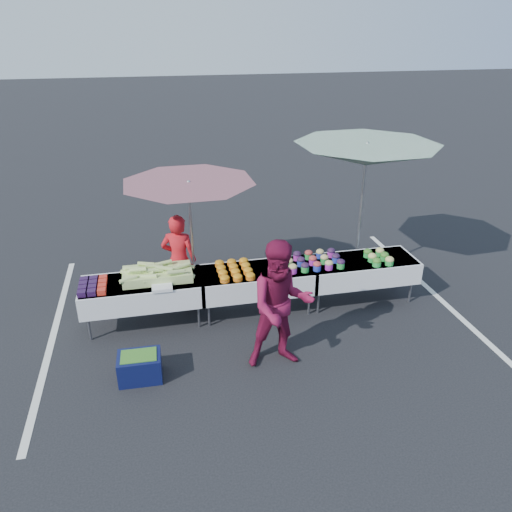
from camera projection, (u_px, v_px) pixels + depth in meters
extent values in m
plane|color=black|center=(256.00, 310.00, 8.31)|extent=(80.00, 80.00, 0.00)
cube|color=silver|center=(54.00, 333.00, 7.69)|extent=(0.10, 5.00, 0.00)
cube|color=silver|center=(430.00, 290.00, 8.93)|extent=(0.10, 5.00, 0.00)
cube|color=white|center=(142.00, 283.00, 7.65)|extent=(1.80, 0.75, 0.04)
cube|color=white|center=(143.00, 292.00, 7.72)|extent=(1.86, 0.81, 0.36)
cylinder|color=slate|center=(89.00, 329.00, 7.46)|extent=(0.04, 0.04, 0.39)
cylinder|color=slate|center=(92.00, 309.00, 7.98)|extent=(0.04, 0.04, 0.39)
cylinder|color=slate|center=(199.00, 316.00, 7.78)|extent=(0.04, 0.04, 0.39)
cylinder|color=slate|center=(195.00, 298.00, 8.30)|extent=(0.04, 0.04, 0.39)
cube|color=white|center=(256.00, 271.00, 8.00)|extent=(1.80, 0.75, 0.04)
cube|color=white|center=(256.00, 280.00, 8.07)|extent=(1.86, 0.81, 0.36)
cylinder|color=slate|center=(209.00, 315.00, 7.81)|extent=(0.04, 0.04, 0.39)
cylinder|color=slate|center=(204.00, 297.00, 8.33)|extent=(0.04, 0.04, 0.39)
cylinder|color=slate|center=(309.00, 304.00, 8.13)|extent=(0.04, 0.04, 0.39)
cylinder|color=slate|center=(298.00, 287.00, 8.65)|extent=(0.04, 0.04, 0.39)
cube|color=white|center=(361.00, 261.00, 8.35)|extent=(1.80, 0.75, 0.04)
cube|color=white|center=(360.00, 269.00, 8.42)|extent=(1.86, 0.81, 0.36)
cylinder|color=slate|center=(318.00, 302.00, 8.16)|extent=(0.04, 0.04, 0.39)
cylinder|color=slate|center=(307.00, 286.00, 8.68)|extent=(0.04, 0.04, 0.39)
cylinder|color=slate|center=(410.00, 292.00, 8.48)|extent=(0.04, 0.04, 0.39)
cylinder|color=slate|center=(394.00, 276.00, 9.00)|extent=(0.04, 0.04, 0.39)
cube|color=black|center=(82.00, 294.00, 7.22)|extent=(0.12, 0.12, 0.08)
cube|color=black|center=(82.00, 289.00, 7.35)|extent=(0.12, 0.12, 0.08)
cube|color=black|center=(83.00, 285.00, 7.47)|extent=(0.12, 0.12, 0.08)
cube|color=black|center=(84.00, 280.00, 7.59)|extent=(0.12, 0.12, 0.08)
cube|color=black|center=(92.00, 293.00, 7.25)|extent=(0.12, 0.12, 0.08)
cube|color=black|center=(92.00, 288.00, 7.37)|extent=(0.12, 0.12, 0.08)
cube|color=black|center=(93.00, 284.00, 7.50)|extent=(0.12, 0.12, 0.08)
cube|color=black|center=(94.00, 279.00, 7.62)|extent=(0.12, 0.12, 0.08)
cube|color=#B72913|center=(102.00, 292.00, 7.28)|extent=(0.12, 0.12, 0.08)
cube|color=#B72913|center=(102.00, 287.00, 7.40)|extent=(0.12, 0.12, 0.08)
cube|color=#B72913|center=(103.00, 283.00, 7.52)|extent=(0.12, 0.12, 0.08)
cube|color=#B72913|center=(103.00, 278.00, 7.65)|extent=(0.12, 0.12, 0.08)
cube|color=#97C062|center=(158.00, 274.00, 7.71)|extent=(1.05, 0.55, 0.14)
cylinder|color=#97C062|center=(176.00, 266.00, 7.88)|extent=(0.27, 0.09, 0.10)
cylinder|color=#97C062|center=(132.00, 269.00, 7.63)|extent=(0.27, 0.14, 0.07)
cylinder|color=#97C062|center=(164.00, 268.00, 7.57)|extent=(0.27, 0.14, 0.09)
cylinder|color=#97C062|center=(129.00, 273.00, 7.63)|extent=(0.27, 0.15, 0.10)
cylinder|color=#97C062|center=(145.00, 272.00, 7.58)|extent=(0.27, 0.15, 0.08)
cylinder|color=#97C062|center=(154.00, 266.00, 7.68)|extent=(0.27, 0.10, 0.10)
cylinder|color=#97C062|center=(154.00, 270.00, 7.57)|extent=(0.27, 0.07, 0.08)
cylinder|color=#97C062|center=(149.00, 276.00, 7.49)|extent=(0.27, 0.14, 0.09)
cylinder|color=#97C062|center=(146.00, 264.00, 7.80)|extent=(0.27, 0.12, 0.08)
cylinder|color=#97C062|center=(186.00, 266.00, 7.86)|extent=(0.27, 0.16, 0.08)
cylinder|color=#97C062|center=(136.00, 271.00, 7.57)|extent=(0.27, 0.11, 0.07)
cylinder|color=#97C062|center=(152.00, 280.00, 7.47)|extent=(0.27, 0.10, 0.07)
cylinder|color=#97C062|center=(164.00, 263.00, 7.81)|extent=(0.27, 0.12, 0.08)
cylinder|color=#97C062|center=(128.00, 279.00, 7.39)|extent=(0.27, 0.15, 0.08)
cylinder|color=#97C062|center=(134.00, 268.00, 7.62)|extent=(0.27, 0.10, 0.08)
cylinder|color=#97C062|center=(171.00, 270.00, 7.67)|extent=(0.27, 0.16, 0.10)
cylinder|color=#97C062|center=(138.00, 270.00, 7.53)|extent=(0.27, 0.12, 0.09)
cylinder|color=#97C062|center=(176.00, 272.00, 7.50)|extent=(0.27, 0.09, 0.07)
cylinder|color=#97C062|center=(180.00, 275.00, 7.57)|extent=(0.27, 0.10, 0.09)
cylinder|color=#97C062|center=(174.00, 274.00, 7.61)|extent=(0.27, 0.12, 0.09)
cylinder|color=#97C062|center=(163.00, 265.00, 7.91)|extent=(0.27, 0.10, 0.08)
cylinder|color=#97C062|center=(182.00, 266.00, 7.72)|extent=(0.27, 0.14, 0.10)
cylinder|color=#97C062|center=(177.00, 265.00, 7.93)|extent=(0.27, 0.12, 0.07)
cylinder|color=#97C062|center=(173.00, 266.00, 7.89)|extent=(0.27, 0.07, 0.10)
cylinder|color=#97C062|center=(186.00, 276.00, 7.56)|extent=(0.27, 0.09, 0.10)
cube|color=white|center=(162.00, 287.00, 7.43)|extent=(0.30, 0.25, 0.05)
cylinder|color=#C36315|center=(225.00, 280.00, 7.63)|extent=(0.15, 0.15, 0.05)
ellipsoid|color=#C05C0A|center=(225.00, 278.00, 7.61)|extent=(0.15, 0.15, 0.08)
cylinder|color=#C36315|center=(223.00, 275.00, 7.79)|extent=(0.15, 0.15, 0.05)
ellipsoid|color=#C05C0A|center=(223.00, 273.00, 7.77)|extent=(0.15, 0.15, 0.08)
cylinder|color=#C36315|center=(221.00, 270.00, 7.94)|extent=(0.15, 0.15, 0.05)
ellipsoid|color=#C05C0A|center=(221.00, 268.00, 7.93)|extent=(0.15, 0.15, 0.08)
cylinder|color=#C36315|center=(220.00, 265.00, 8.10)|extent=(0.15, 0.15, 0.05)
ellipsoid|color=#C05C0A|center=(220.00, 263.00, 8.09)|extent=(0.15, 0.15, 0.08)
cylinder|color=#C36315|center=(238.00, 279.00, 7.67)|extent=(0.15, 0.15, 0.05)
ellipsoid|color=#C05C0A|center=(238.00, 277.00, 7.65)|extent=(0.15, 0.15, 0.08)
cylinder|color=#C36315|center=(236.00, 274.00, 7.82)|extent=(0.15, 0.15, 0.05)
ellipsoid|color=#C05C0A|center=(236.00, 271.00, 7.81)|extent=(0.15, 0.15, 0.08)
cylinder|color=#C36315|center=(234.00, 269.00, 7.98)|extent=(0.15, 0.15, 0.05)
ellipsoid|color=#C05C0A|center=(234.00, 266.00, 7.97)|extent=(0.15, 0.15, 0.08)
cylinder|color=#C36315|center=(232.00, 264.00, 8.14)|extent=(0.15, 0.15, 0.05)
ellipsoid|color=#C05C0A|center=(232.00, 262.00, 8.13)|extent=(0.15, 0.15, 0.08)
cylinder|color=#C36315|center=(250.00, 278.00, 7.70)|extent=(0.15, 0.15, 0.05)
ellipsoid|color=#C05C0A|center=(250.00, 275.00, 7.69)|extent=(0.15, 0.15, 0.08)
cylinder|color=#C36315|center=(248.00, 272.00, 7.86)|extent=(0.15, 0.15, 0.05)
ellipsoid|color=#C05C0A|center=(248.00, 270.00, 7.85)|extent=(0.15, 0.15, 0.08)
cylinder|color=#C36315|center=(246.00, 267.00, 8.02)|extent=(0.15, 0.15, 0.05)
ellipsoid|color=#C05C0A|center=(246.00, 265.00, 8.01)|extent=(0.15, 0.15, 0.08)
cylinder|color=#C36315|center=(244.00, 263.00, 8.18)|extent=(0.15, 0.15, 0.05)
ellipsoid|color=#C05C0A|center=(244.00, 260.00, 8.16)|extent=(0.15, 0.15, 0.08)
cylinder|color=#2538AF|center=(281.00, 271.00, 7.84)|extent=(0.13, 0.13, 0.10)
ellipsoid|color=maroon|center=(281.00, 268.00, 7.82)|extent=(0.14, 0.14, 0.10)
cylinder|color=#B125AB|center=(277.00, 265.00, 8.04)|extent=(0.13, 0.13, 0.10)
ellipsoid|color=maroon|center=(277.00, 262.00, 8.01)|extent=(0.14, 0.14, 0.10)
cylinder|color=green|center=(274.00, 259.00, 8.23)|extent=(0.13, 0.13, 0.10)
ellipsoid|color=maroon|center=(274.00, 256.00, 8.21)|extent=(0.14, 0.14, 0.10)
cylinder|color=#B125AB|center=(293.00, 270.00, 7.88)|extent=(0.13, 0.13, 0.10)
ellipsoid|color=tan|center=(293.00, 267.00, 7.86)|extent=(0.14, 0.14, 0.10)
cylinder|color=green|center=(289.00, 264.00, 8.08)|extent=(0.13, 0.13, 0.10)
ellipsoid|color=tan|center=(289.00, 261.00, 8.05)|extent=(0.14, 0.14, 0.10)
cylinder|color=#2538AF|center=(285.00, 258.00, 8.27)|extent=(0.13, 0.13, 0.10)
ellipsoid|color=tan|center=(286.00, 255.00, 8.25)|extent=(0.14, 0.14, 0.10)
cylinder|color=green|center=(305.00, 269.00, 7.92)|extent=(0.13, 0.13, 0.10)
ellipsoid|color=black|center=(305.00, 265.00, 7.90)|extent=(0.14, 0.14, 0.10)
cylinder|color=#2538AF|center=(301.00, 263.00, 8.12)|extent=(0.13, 0.13, 0.10)
ellipsoid|color=black|center=(301.00, 260.00, 8.09)|extent=(0.14, 0.14, 0.10)
cylinder|color=#B125AB|center=(297.00, 257.00, 8.31)|extent=(0.13, 0.13, 0.10)
ellipsoid|color=black|center=(297.00, 254.00, 8.28)|extent=(0.14, 0.14, 0.10)
cylinder|color=#2538AF|center=(317.00, 268.00, 7.96)|extent=(0.13, 0.13, 0.10)
ellipsoid|color=maroon|center=(317.00, 264.00, 7.93)|extent=(0.14, 0.14, 0.10)
cylinder|color=#B125AB|center=(313.00, 262.00, 8.15)|extent=(0.13, 0.13, 0.10)
ellipsoid|color=maroon|center=(313.00, 258.00, 8.13)|extent=(0.14, 0.14, 0.10)
cylinder|color=green|center=(309.00, 256.00, 8.35)|extent=(0.13, 0.13, 0.10)
ellipsoid|color=maroon|center=(309.00, 253.00, 8.32)|extent=(0.14, 0.14, 0.10)
cylinder|color=#B125AB|center=(329.00, 266.00, 8.00)|extent=(0.13, 0.13, 0.10)
ellipsoid|color=tan|center=(329.00, 263.00, 7.97)|extent=(0.14, 0.14, 0.10)
cylinder|color=green|center=(324.00, 261.00, 8.19)|extent=(0.13, 0.13, 0.10)
ellipsoid|color=tan|center=(324.00, 257.00, 8.17)|extent=(0.14, 0.14, 0.10)
cylinder|color=#2538AF|center=(320.00, 255.00, 8.39)|extent=(0.13, 0.13, 0.10)
ellipsoid|color=tan|center=(320.00, 252.00, 8.36)|extent=(0.14, 0.14, 0.10)
cylinder|color=green|center=(341.00, 265.00, 8.04)|extent=(0.13, 0.13, 0.10)
ellipsoid|color=black|center=(341.00, 262.00, 8.01)|extent=(0.14, 0.14, 0.10)
cylinder|color=#2538AF|center=(336.00, 259.00, 8.23)|extent=(0.13, 0.13, 0.10)
ellipsoid|color=black|center=(336.00, 256.00, 8.21)|extent=(0.14, 0.14, 0.10)
cylinder|color=#B125AB|center=(331.00, 254.00, 8.43)|extent=(0.13, 0.13, 0.10)
ellipsoid|color=black|center=(331.00, 251.00, 8.40)|extent=(0.14, 0.14, 0.10)
cylinder|color=green|center=(377.00, 264.00, 8.10)|extent=(0.14, 0.14, 0.08)
ellipsoid|color=#1F6E1D|center=(377.00, 261.00, 8.08)|extent=(0.14, 0.14, 0.11)
cylinder|color=green|center=(372.00, 259.00, 8.26)|extent=(0.14, 0.14, 0.08)
ellipsoid|color=tan|center=(372.00, 256.00, 8.24)|extent=(0.14, 0.14, 0.11)
cylinder|color=green|center=(368.00, 255.00, 8.42)|extent=(0.14, 0.14, 0.08)
ellipsoid|color=#1F6E1D|center=(368.00, 252.00, 8.40)|extent=(0.14, 0.14, 0.11)
cylinder|color=green|center=(389.00, 263.00, 8.15)|extent=(0.14, 0.14, 0.08)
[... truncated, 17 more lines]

